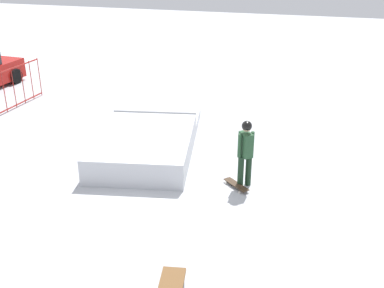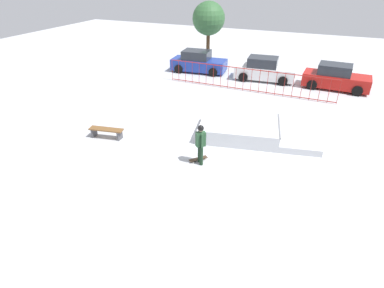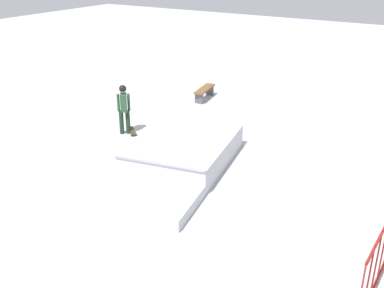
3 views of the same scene
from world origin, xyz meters
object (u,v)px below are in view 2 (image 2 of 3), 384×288
Objects in this scene: skater at (201,142)px; parked_car_white at (264,70)px; parked_car_red at (336,78)px; skate_ramp at (249,131)px; distant_tree at (209,19)px; parked_car_blue at (198,62)px; skateboard at (198,159)px; park_bench at (106,131)px.

skater is 11.96m from parked_car_white.
skater is at bearing -108.68° from parked_car_red.
distant_tree reaches higher than skate_ramp.
parked_car_white is (5.05, -0.10, 0.00)m from parked_car_blue.
skateboard is at bearing -127.17° from skate_ramp.
parked_car_blue is at bearing 174.82° from parked_car_white.
skateboard is 12.82m from parked_car_blue.
parked_car_white is at bearing -5.66° from parked_car_blue.
skateboard is 15.86m from distant_tree.
skater is at bearing -70.80° from distant_tree.
skateboard is 4.70m from park_bench.
skater is at bearing -72.35° from parked_car_blue.
skater is 0.41× the size of parked_car_blue.
skater reaches higher than parked_car_white.
skate_ramp reaches higher than park_bench.
skate_ramp is 10.92m from parked_car_blue.
parked_car_white is (-1.14, 8.89, 0.41)m from skate_ramp.
parked_car_white is at bearing 66.76° from park_bench.
skate_ramp is 1.21× the size of distant_tree.
skater reaches higher than skate_ramp.
parked_car_white is at bearing 39.52° from skateboard.
skater reaches higher than parked_car_blue.
skateboard is at bearing -72.71° from parked_car_blue.
skateboard is at bearing -95.46° from parked_car_white.
parked_car_red is at bearing -5.28° from parked_car_blue.
park_bench is at bearing -126.51° from parked_car_red.
skateboard is at bearing -2.14° from park_bench.
skater reaches higher than skateboard.
parked_car_red is at bearing -16.20° from distant_tree.
park_bench is 0.39× the size of parked_car_red.
parked_car_white reaches higher than skate_ramp.
distant_tree is (-9.99, 2.90, 2.76)m from parked_car_red.
skater is 0.36× the size of distant_tree.
park_bench reaches higher than skateboard.
skateboard is (-1.43, -2.90, -0.24)m from skate_ramp.
parked_car_blue and parked_car_red have the same top height.
parked_car_blue and parked_car_white have the same top height.
parked_car_blue is at bearing 90.30° from park_bench.
distant_tree is at bearing 59.82° from skateboard.
parked_car_red is (4.82, 11.93, -0.28)m from skater.
park_bench is 12.65m from parked_car_white.
park_bench is at bearing 136.24° from skater.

